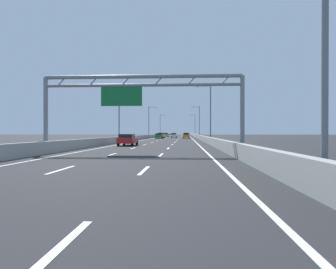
{
  "coord_description": "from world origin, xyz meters",
  "views": [
    {
      "loc": [
        3.56,
        -0.43,
        1.62
      ],
      "look_at": [
        -1.36,
        85.05,
        1.03
      ],
      "focal_mm": 32.79,
      "sensor_mm": 36.0,
      "label": 1
    }
  ],
  "objects": [
    {
      "name": "lane_dash_right_16",
      "position": [
        1.8,
        147.5,
        0.01
      ],
      "size": [
        0.16,
        3.0,
        0.01
      ],
      "primitive_type": "cube",
      "color": "white",
      "rests_on": "ground_plane"
    },
    {
      "name": "streetlamp_left_mid",
      "position": [
        -7.47,
        50.91,
        5.4
      ],
      "size": [
        2.58,
        0.28,
        9.5
      ],
      "color": "slate",
      "rests_on": "ground_plane"
    },
    {
      "name": "lane_dash_left_6",
      "position": [
        -1.8,
        57.5,
        0.01
      ],
      "size": [
        0.16,
        3.0,
        0.01
      ],
      "primitive_type": "cube",
      "color": "white",
      "rests_on": "ground_plane"
    },
    {
      "name": "lane_dash_left_13",
      "position": [
        -1.8,
        120.5,
        0.01
      ],
      "size": [
        0.16,
        3.0,
        0.01
      ],
      "primitive_type": "cube",
      "color": "white",
      "rests_on": "ground_plane"
    },
    {
      "name": "streetlamp_left_distant",
      "position": [
        -7.47,
        134.84,
        5.4
      ],
      "size": [
        2.58,
        0.28,
        9.5
      ],
      "color": "slate",
      "rests_on": "ground_plane"
    },
    {
      "name": "lane_dash_right_1",
      "position": [
        1.8,
        12.5,
        0.01
      ],
      "size": [
        0.16,
        3.0,
        0.01
      ],
      "primitive_type": "cube",
      "color": "white",
      "rests_on": "ground_plane"
    },
    {
      "name": "lane_dash_right_13",
      "position": [
        1.8,
        120.5,
        0.01
      ],
      "size": [
        0.16,
        3.0,
        0.01
      ],
      "primitive_type": "cube",
      "color": "white",
      "rests_on": "ground_plane"
    },
    {
      "name": "ground_plane",
      "position": [
        0.0,
        100.0,
        0.0
      ],
      "size": [
        260.0,
        260.0,
        0.0
      ],
      "primitive_type": "plane",
      "color": "#262628"
    },
    {
      "name": "lane_dash_right_0",
      "position": [
        1.8,
        3.5,
        0.01
      ],
      "size": [
        0.16,
        3.0,
        0.01
      ],
      "primitive_type": "cube",
      "color": "white",
      "rests_on": "ground_plane"
    },
    {
      "name": "lane_dash_right_11",
      "position": [
        1.8,
        102.5,
        0.01
      ],
      "size": [
        0.16,
        3.0,
        0.01
      ],
      "primitive_type": "cube",
      "color": "white",
      "rests_on": "ground_plane"
    },
    {
      "name": "lane_dash_left_7",
      "position": [
        -1.8,
        66.5,
        0.01
      ],
      "size": [
        0.16,
        3.0,
        0.01
      ],
      "primitive_type": "cube",
      "color": "white",
      "rests_on": "ground_plane"
    },
    {
      "name": "lane_dash_right_5",
      "position": [
        1.8,
        48.5,
        0.01
      ],
      "size": [
        0.16,
        3.0,
        0.01
      ],
      "primitive_type": "cube",
      "color": "white",
      "rests_on": "ground_plane"
    },
    {
      "name": "lane_dash_left_5",
      "position": [
        -1.8,
        48.5,
        0.01
      ],
      "size": [
        0.16,
        3.0,
        0.01
      ],
      "primitive_type": "cube",
      "color": "white",
      "rests_on": "ground_plane"
    },
    {
      "name": "lane_dash_right_17",
      "position": [
        1.8,
        156.5,
        0.01
      ],
      "size": [
        0.16,
        3.0,
        0.01
      ],
      "primitive_type": "cube",
      "color": "white",
      "rests_on": "ground_plane"
    },
    {
      "name": "barrier_right",
      "position": [
        6.9,
        110.0,
        0.47
      ],
      "size": [
        0.45,
        220.0,
        0.95
      ],
      "color": "#9E9E99",
      "rests_on": "ground_plane"
    },
    {
      "name": "lane_dash_left_16",
      "position": [
        -1.8,
        147.5,
        0.01
      ],
      "size": [
        0.16,
        3.0,
        0.01
      ],
      "primitive_type": "cube",
      "color": "white",
      "rests_on": "ground_plane"
    },
    {
      "name": "lane_dash_left_3",
      "position": [
        -1.8,
        30.5,
        0.01
      ],
      "size": [
        0.16,
        3.0,
        0.01
      ],
      "primitive_type": "cube",
      "color": "white",
      "rests_on": "ground_plane"
    },
    {
      "name": "red_car",
      "position": [
        -3.51,
        36.66,
        0.74
      ],
      "size": [
        1.87,
        4.56,
        1.41
      ],
      "color": "red",
      "rests_on": "ground_plane"
    },
    {
      "name": "orange_car",
      "position": [
        3.74,
        81.3,
        0.73
      ],
      "size": [
        1.71,
        4.3,
        1.43
      ],
      "color": "orange",
      "rests_on": "ground_plane"
    },
    {
      "name": "streetlamp_right_far",
      "position": [
        7.47,
        92.87,
        5.4
      ],
      "size": [
        2.58,
        0.28,
        9.5
      ],
      "color": "slate",
      "rests_on": "ground_plane"
    },
    {
      "name": "edge_line_left",
      "position": [
        -5.25,
        88.0,
        0.01
      ],
      "size": [
        0.16,
        176.0,
        0.01
      ],
      "primitive_type": "cube",
      "color": "white",
      "rests_on": "ground_plane"
    },
    {
      "name": "lane_dash_right_8",
      "position": [
        1.8,
        75.5,
        0.01
      ],
      "size": [
        0.16,
        3.0,
        0.01
      ],
      "primitive_type": "cube",
      "color": "white",
      "rests_on": "ground_plane"
    },
    {
      "name": "lane_dash_right_2",
      "position": [
        1.8,
        21.5,
        0.01
      ],
      "size": [
        0.16,
        3.0,
        0.01
      ],
      "primitive_type": "cube",
      "color": "white",
      "rests_on": "ground_plane"
    },
    {
      "name": "lane_dash_right_14",
      "position": [
        1.8,
        129.5,
        0.01
      ],
      "size": [
        0.16,
        3.0,
        0.01
      ],
      "primitive_type": "cube",
      "color": "white",
      "rests_on": "ground_plane"
    },
    {
      "name": "lane_dash_left_15",
      "position": [
        -1.8,
        138.5,
        0.01
      ],
      "size": [
        0.16,
        3.0,
        0.01
      ],
      "primitive_type": "cube",
      "color": "white",
      "rests_on": "ground_plane"
    },
    {
      "name": "lane_dash_left_11",
      "position": [
        -1.8,
        102.5,
        0.01
      ],
      "size": [
        0.16,
        3.0,
        0.01
      ],
      "primitive_type": "cube",
      "color": "white",
      "rests_on": "ground_plane"
    },
    {
      "name": "barrier_left",
      "position": [
        -6.9,
        110.0,
        0.47
      ],
      "size": [
        0.45,
        220.0,
        0.95
      ],
      "color": "#9E9E99",
      "rests_on": "ground_plane"
    },
    {
      "name": "edge_line_right",
      "position": [
        5.25,
        88.0,
        0.01
      ],
      "size": [
        0.16,
        176.0,
        0.01
      ],
      "primitive_type": "cube",
      "color": "white",
      "rests_on": "ground_plane"
    },
    {
      "name": "lane_dash_left_2",
      "position": [
        -1.8,
        21.5,
        0.01
      ],
      "size": [
        0.16,
        3.0,
        0.01
      ],
      "primitive_type": "cube",
      "color": "white",
      "rests_on": "ground_plane"
    },
    {
      "name": "white_car",
      "position": [
        -0.1,
        95.2,
        0.74
      ],
      "size": [
        1.73,
        4.53,
        1.42
      ],
      "color": "silver",
      "rests_on": "ground_plane"
    },
    {
      "name": "blue_car",
      "position": [
        3.63,
        109.79,
        0.76
      ],
      "size": [
        1.84,
        4.3,
        1.5
      ],
      "color": "#2347AD",
      "rests_on": "ground_plane"
    },
    {
      "name": "lane_dash_right_15",
      "position": [
        1.8,
        138.5,
        0.01
      ],
      "size": [
        0.16,
        3.0,
        0.01
      ],
      "primitive_type": "cube",
      "color": "white",
      "rests_on": "ground_plane"
    },
    {
      "name": "lane_dash_left_1",
      "position": [
        -1.8,
        12.5,
        0.01
      ],
      "size": [
        0.16,
        3.0,
        0.01
      ],
      "primitive_type": "cube",
      "color": "white",
      "rests_on": "ground_plane"
    },
    {
      "name": "sign_gantry",
      "position": [
        -0.22,
        24.55,
        4.85
      ],
      "size": [
        16.61,
        0.36,
        6.36
      ],
      "color": "gray",
      "rests_on": "ground_plane"
    },
    {
      "name": "lane_dash_left_8",
      "position": [
        -1.8,
        75.5,
        0.01
      ],
      "size": [
        0.16,
        3.0,
        0.01
      ],
      "primitive_type": "cube",
      "color": "white",
      "rests_on": "ground_plane"
    },
    {
      "name": "lane_dash_right_7",
      "position": [
        1.8,
        66.5,
        0.01
      ],
      "size": [
        0.16,
        3.0,
        0.01
      ],
      "primitive_type": "cube",
      "color": "white",
      "rests_on": "ground_plane"
    },
    {
      "name": "streetlamp_right_distant",
      "position": [
        7.47,
        134.84,
        5.4
      ],
      "size": [
        2.58,
        0.28,
        9.5
      ],
      "color": "slate",
      "rests_on": "ground_plane"
    },
    {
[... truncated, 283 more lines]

